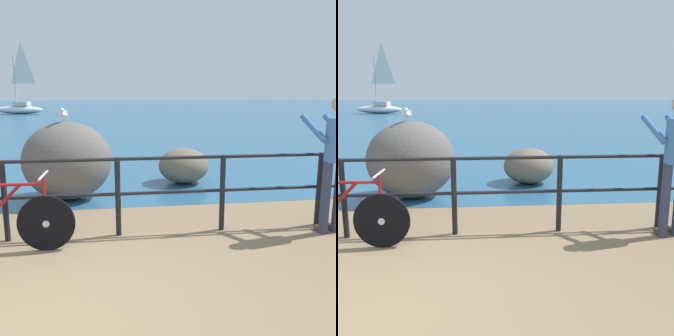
# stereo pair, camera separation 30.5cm
# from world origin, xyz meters

# --- Properties ---
(ground_plane) EXTENTS (120.00, 120.00, 0.10)m
(ground_plane) POSITION_xyz_m (0.00, 20.00, -0.05)
(ground_plane) COLOR #846B4C
(sea_surface) EXTENTS (120.00, 90.00, 0.01)m
(sea_surface) POSITION_xyz_m (0.00, 47.91, 0.00)
(sea_surface) COLOR #285B7F
(sea_surface) RESTS_ON ground_plane
(promenade_railing) EXTENTS (9.68, 0.07, 1.02)m
(promenade_railing) POSITION_xyz_m (0.00, 1.73, 0.64)
(promenade_railing) COLOR black
(promenade_railing) RESTS_ON ground_plane
(person_at_railing) EXTENTS (0.51, 0.66, 1.78)m
(person_at_railing) POSITION_xyz_m (3.44, 1.45, 0.99)
(person_at_railing) COLOR #333851
(person_at_railing) RESTS_ON ground_plane
(breakwater_boulder_main) EXTENTS (1.51, 1.31, 1.34)m
(breakwater_boulder_main) POSITION_xyz_m (-0.14, 3.60, 0.67)
(breakwater_boulder_main) COLOR #605B56
(breakwater_boulder_main) RESTS_ON ground
(breakwater_boulder_right) EXTENTS (1.02, 1.00, 0.71)m
(breakwater_boulder_right) POSITION_xyz_m (2.06, 4.48, 0.36)
(breakwater_boulder_right) COLOR #70634E
(breakwater_boulder_right) RESTS_ON ground
(seagull) EXTENTS (0.15, 0.34, 0.23)m
(seagull) POSITION_xyz_m (-0.16, 3.58, 1.48)
(seagull) COLOR gold
(seagull) RESTS_ON breakwater_boulder_main
(sailboat) EXTENTS (4.59, 2.47, 6.16)m
(sailboat) POSITION_xyz_m (-7.36, 31.96, 0.71)
(sailboat) COLOR white
(sailboat) RESTS_ON sea_surface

